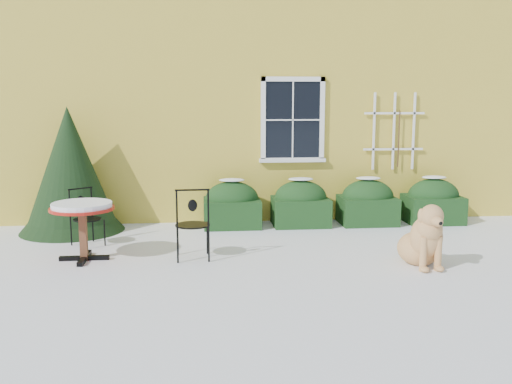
{
  "coord_description": "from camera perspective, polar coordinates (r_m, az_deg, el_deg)",
  "views": [
    {
      "loc": [
        -0.88,
        -7.92,
        2.33
      ],
      "look_at": [
        0.0,
        1.0,
        0.9
      ],
      "focal_mm": 40.0,
      "sensor_mm": 36.0,
      "label": 1
    }
  ],
  "objects": [
    {
      "name": "hedge_row",
      "position": [
        10.94,
        7.83,
        -1.16
      ],
      "size": [
        4.95,
        0.8,
        0.91
      ],
      "color": "black",
      "rests_on": "ground"
    },
    {
      "name": "dog",
      "position": [
        8.45,
        16.43,
        -4.63
      ],
      "size": [
        0.65,
        1.08,
        0.96
      ],
      "rotation": [
        0.0,
        0.0,
        0.07
      ],
      "color": "tan",
      "rests_on": "ground"
    },
    {
      "name": "bistro_table",
      "position": [
        8.73,
        -16.99,
        -1.96
      ],
      "size": [
        0.93,
        0.93,
        0.87
      ],
      "rotation": [
        0.0,
        0.0,
        -0.39
      ],
      "color": "black",
      "rests_on": "ground"
    },
    {
      "name": "house",
      "position": [
        14.97,
        -2.31,
        12.46
      ],
      "size": [
        12.4,
        8.4,
        6.4
      ],
      "color": "yellow",
      "rests_on": "ground"
    },
    {
      "name": "patio_chair_far",
      "position": [
        9.68,
        -16.65,
        -2.42
      ],
      "size": [
        0.58,
        0.58,
        0.93
      ],
      "rotation": [
        0.0,
        0.0,
        0.67
      ],
      "color": "black",
      "rests_on": "ground"
    },
    {
      "name": "ground",
      "position": [
        8.3,
        0.68,
        -7.24
      ],
      "size": [
        80.0,
        80.0,
        0.0
      ],
      "primitive_type": "plane",
      "color": "white",
      "rests_on": "ground"
    },
    {
      "name": "evergreen_shrub",
      "position": [
        10.75,
        -18.06,
        0.99
      ],
      "size": [
        1.85,
        1.85,
        2.24
      ],
      "rotation": [
        0.0,
        0.0,
        -0.26
      ],
      "color": "black",
      "rests_on": "ground"
    },
    {
      "name": "patio_chair_near",
      "position": [
        8.49,
        -6.35,
        -3.14
      ],
      "size": [
        0.52,
        0.52,
        1.09
      ],
      "rotation": [
        0.0,
        0.0,
        3.17
      ],
      "color": "black",
      "rests_on": "ground"
    }
  ]
}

